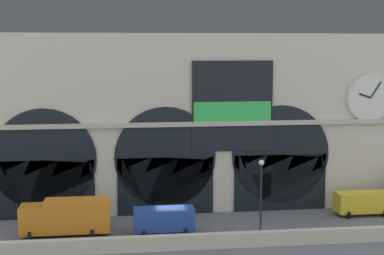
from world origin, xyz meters
name	(u,v)px	position (x,y,z in m)	size (l,w,h in m)	color
ground_plane	(170,230)	(0.00, 0.00, 0.00)	(200.00, 200.00, 0.00)	slate
quay_parapet_wall	(176,242)	(0.00, -4.99, 0.59)	(90.00, 0.70, 1.18)	beige
station_building	(164,103)	(0.04, 7.29, 10.51)	(47.15, 4.99, 21.73)	beige
box_truck_midwest	(67,216)	(-8.84, -0.43, 1.70)	(7.50, 2.91, 3.12)	orange
van_center	(164,219)	(-0.63, -0.79, 1.25)	(5.20, 2.48, 2.20)	#28479E
van_east	(363,202)	(18.62, 2.32, 1.25)	(5.20, 2.48, 2.20)	gold
street_lamp_quayside	(261,190)	(7.01, -4.19, 4.41)	(0.44, 0.44, 6.90)	black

